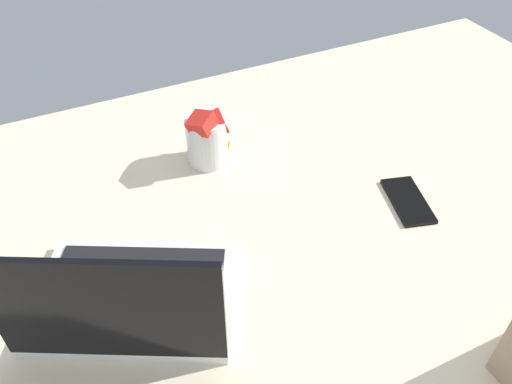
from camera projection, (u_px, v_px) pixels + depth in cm
name	position (u px, v px, depth cm)	size (l,w,h in cm)	color
bed_mattress	(350.00, 273.00, 104.02)	(180.00, 140.00, 18.00)	beige
laptop	(128.00, 299.00, 82.83)	(39.84, 35.47, 23.00)	silver
snack_cup	(207.00, 139.00, 112.70)	(9.92, 9.90, 14.31)	silver
cell_phone	(408.00, 201.00, 106.02)	(6.80, 14.00, 0.80)	black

